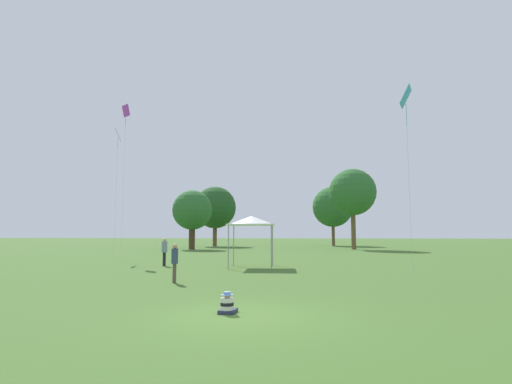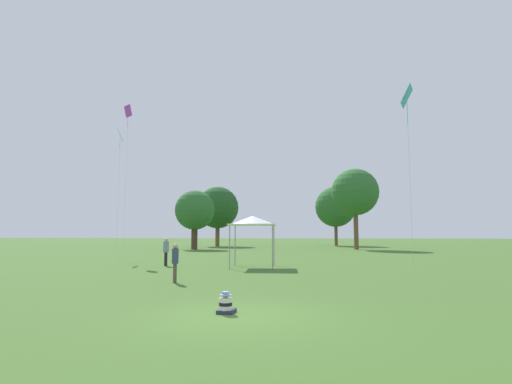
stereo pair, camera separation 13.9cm
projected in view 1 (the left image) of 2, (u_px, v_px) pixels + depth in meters
ground_plane at (238, 316)px, 10.56m from camera, size 300.00×300.00×0.00m
seated_toddler at (227, 305)px, 10.95m from camera, size 0.49×0.59×0.60m
person_standing_0 at (164, 249)px, 26.67m from camera, size 0.47×0.47×1.85m
person_standing_1 at (175, 259)px, 17.68m from camera, size 0.33×0.33×1.72m
canopy_tent at (252, 221)px, 25.81m from camera, size 3.06×3.06×3.29m
kite_0 at (126, 116)px, 34.80m from camera, size 0.97×0.81×13.32m
kite_1 at (406, 101)px, 19.80m from camera, size 0.82×1.14×9.40m
kite_2 at (118, 138)px, 36.22m from camera, size 0.83×1.20×11.59m
distant_tree_0 at (353, 192)px, 53.85m from camera, size 6.31×6.31×10.84m
distant_tree_1 at (192, 210)px, 53.78m from camera, size 5.34×5.34×7.94m
distant_tree_2 at (215, 208)px, 66.00m from camera, size 6.92×6.92×9.84m
distant_tree_3 at (333, 207)px, 69.06m from camera, size 6.98×6.98×10.19m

